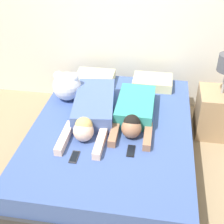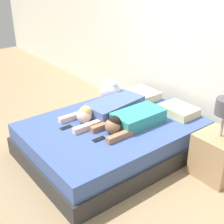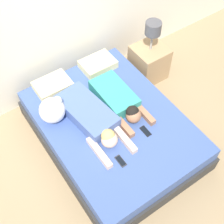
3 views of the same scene
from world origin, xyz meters
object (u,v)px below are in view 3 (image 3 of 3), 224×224
at_px(cell_phone_left, 121,161).
at_px(cell_phone_right, 145,131).
at_px(pillow_head_left, 53,86).
at_px(pillow_head_right, 98,64).
at_px(person_right, 119,100).
at_px(nightstand, 149,60).
at_px(person_left, 92,118).
at_px(plush_toy, 52,110).
at_px(bed, 112,130).

bearing_deg(cell_phone_left, cell_phone_right, 18.37).
relative_size(pillow_head_left, cell_phone_left, 2.97).
relative_size(pillow_head_right, person_right, 0.50).
height_order(cell_phone_right, nightstand, nightstand).
xyz_separation_m(pillow_head_right, person_left, (-0.56, -0.74, 0.03)).
bearing_deg(pillow_head_right, person_right, -101.39).
xyz_separation_m(plush_toy, nightstand, (1.66, 0.24, -0.29)).
bearing_deg(bed, nightstand, 30.55).
bearing_deg(cell_phone_left, pillow_head_right, 66.73).
bearing_deg(bed, cell_phone_right, -58.02).
bearing_deg(person_left, cell_phone_right, -46.42).
distance_m(bed, plush_toy, 0.79).
bearing_deg(person_right, nightstand, 29.51).
bearing_deg(pillow_head_right, cell_phone_left, -113.27).
distance_m(pillow_head_left, pillow_head_right, 0.69).
height_order(bed, pillow_head_left, pillow_head_left).
bearing_deg(plush_toy, pillow_head_left, 63.27).
relative_size(pillow_head_right, plush_toy, 1.39).
relative_size(cell_phone_right, nightstand, 0.16).
xyz_separation_m(pillow_head_left, pillow_head_right, (0.69, 0.00, 0.00)).
bearing_deg(cell_phone_left, nightstand, 40.99).
xyz_separation_m(bed, cell_phone_right, (0.23, -0.36, 0.22)).
relative_size(pillow_head_left, pillow_head_right, 1.00).
xyz_separation_m(pillow_head_left, person_right, (0.55, -0.70, 0.03)).
relative_size(person_left, person_right, 1.27).
distance_m(cell_phone_left, plush_toy, 0.99).
bearing_deg(bed, person_right, 34.89).
bearing_deg(person_left, cell_phone_left, -92.07).
xyz_separation_m(bed, pillow_head_left, (-0.34, 0.84, 0.27)).
distance_m(cell_phone_left, nightstand, 1.78).
relative_size(cell_phone_right, plush_toy, 0.47).
xyz_separation_m(cell_phone_left, plush_toy, (-0.32, 0.93, 0.16)).
height_order(person_left, cell_phone_right, person_left).
xyz_separation_m(person_right, cell_phone_right, (0.02, -0.50, -0.08)).
height_order(cell_phone_left, plush_toy, plush_toy).
bearing_deg(bed, plush_toy, 143.71).
height_order(person_right, cell_phone_left, person_right).
bearing_deg(cell_phone_right, person_right, 92.51).
bearing_deg(nightstand, pillow_head_left, 172.47).
xyz_separation_m(person_left, cell_phone_left, (-0.02, -0.62, -0.08)).
bearing_deg(cell_phone_left, pillow_head_left, 94.42).
height_order(pillow_head_left, person_left, person_left).
distance_m(pillow_head_right, nightstand, 0.80).
bearing_deg(pillow_head_right, bed, -112.24).
xyz_separation_m(person_left, cell_phone_right, (0.44, -0.46, -0.08)).
distance_m(pillow_head_left, person_right, 0.89).
xyz_separation_m(bed, person_left, (-0.22, 0.10, 0.31)).
bearing_deg(nightstand, plush_toy, -171.83).
distance_m(person_left, cell_phone_left, 0.62).
relative_size(cell_phone_left, plush_toy, 0.47).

